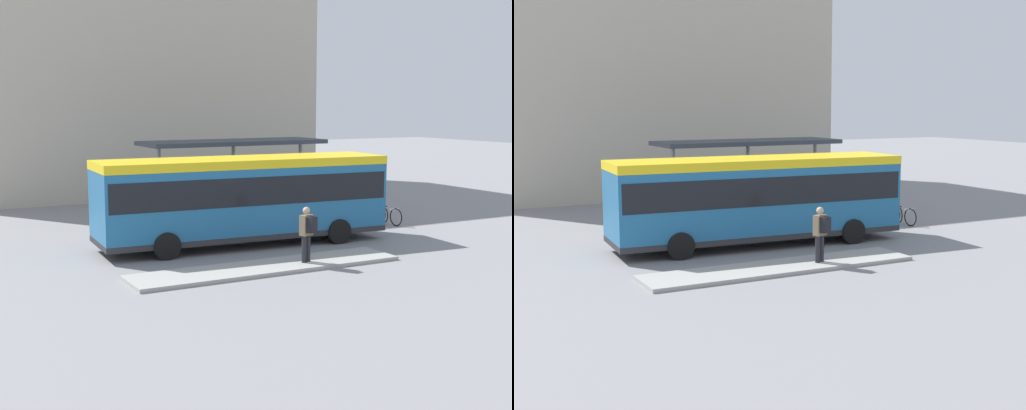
# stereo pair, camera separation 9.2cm
# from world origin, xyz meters

# --- Properties ---
(ground_plane) EXTENTS (120.00, 120.00, 0.00)m
(ground_plane) POSITION_xyz_m (0.00, 0.00, 0.00)
(ground_plane) COLOR gray
(curb_island) EXTENTS (8.83, 1.80, 0.12)m
(curb_island) POSITION_xyz_m (-1.09, -3.74, 0.06)
(curb_island) COLOR #9E9E99
(curb_island) RESTS_ON ground_plane
(city_bus) EXTENTS (10.66, 3.25, 3.15)m
(city_bus) POSITION_xyz_m (0.01, -0.00, 1.84)
(city_bus) COLOR #1E6093
(city_bus) RESTS_ON ground_plane
(pedestrian_waiting) EXTENTS (0.50, 0.54, 1.75)m
(pedestrian_waiting) POSITION_xyz_m (0.24, -3.95, 1.13)
(pedestrian_waiting) COLOR #232328
(pedestrian_waiting) RESTS_ON curb_island
(bicycle_white) EXTENTS (0.48, 1.79, 0.77)m
(bicycle_white) POSITION_xyz_m (7.39, 1.03, 0.39)
(bicycle_white) COLOR black
(bicycle_white) RESTS_ON ground_plane
(bicycle_orange) EXTENTS (0.48, 1.76, 0.76)m
(bicycle_orange) POSITION_xyz_m (7.38, 1.79, 0.38)
(bicycle_orange) COLOR black
(bicycle_orange) RESTS_ON ground_plane
(bicycle_yellow) EXTENTS (0.48, 1.59, 0.69)m
(bicycle_yellow) POSITION_xyz_m (7.35, 2.56, 0.35)
(bicycle_yellow) COLOR black
(bicycle_yellow) RESTS_ON ground_plane
(station_shelter) EXTENTS (8.09, 2.70, 3.47)m
(station_shelter) POSITION_xyz_m (2.26, 5.36, 3.28)
(station_shelter) COLOR #383D47
(station_shelter) RESTS_ON ground_plane
(potted_planter_near_shelter) EXTENTS (1.00, 1.00, 1.50)m
(potted_planter_near_shelter) POSITION_xyz_m (-0.95, 2.69, 0.78)
(potted_planter_near_shelter) COLOR slate
(potted_planter_near_shelter) RESTS_ON ground_plane
(station_building) EXTENTS (19.43, 12.16, 15.48)m
(station_building) POSITION_xyz_m (1.79, 19.11, 7.74)
(station_building) COLOR #BCB29E
(station_building) RESTS_ON ground_plane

